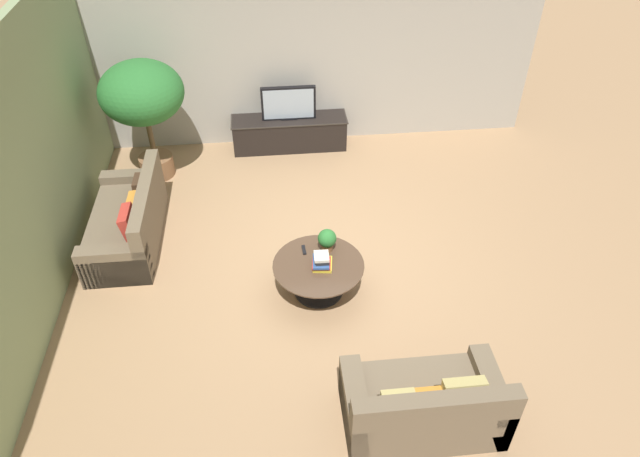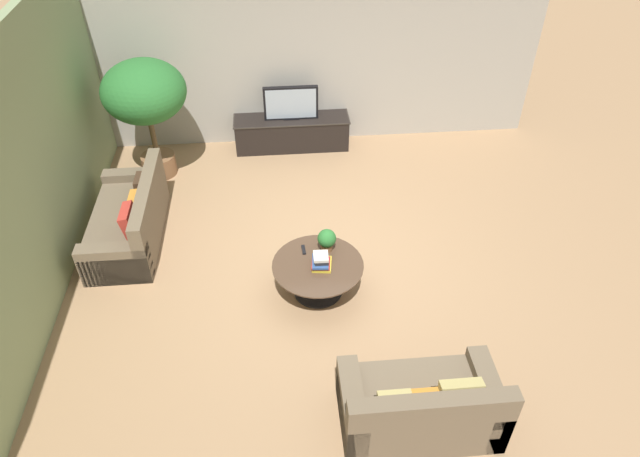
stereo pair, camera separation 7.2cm
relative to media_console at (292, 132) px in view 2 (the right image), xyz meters
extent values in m
plane|color=#9E7A56|center=(0.28, -2.94, -0.28)|extent=(24.00, 24.00, 0.00)
cube|color=#A39E93|center=(0.28, 0.32, 1.22)|extent=(7.40, 0.12, 3.00)
cube|color=gray|center=(-2.98, -2.74, 1.22)|extent=(0.12, 7.40, 3.00)
cube|color=black|center=(0.00, 0.00, -0.01)|extent=(1.84, 0.48, 0.53)
cube|color=#2D2823|center=(0.00, 0.00, 0.25)|extent=(1.87, 0.50, 0.02)
cube|color=black|center=(0.00, 0.00, 0.53)|extent=(0.86, 0.08, 0.55)
cube|color=#99A8B7|center=(0.00, -0.04, 0.53)|extent=(0.80, 0.00, 0.49)
cube|color=black|center=(0.00, 0.00, 0.27)|extent=(0.26, 0.13, 0.02)
cylinder|color=black|center=(0.13, -3.39, -0.27)|extent=(0.59, 0.59, 0.02)
cylinder|color=black|center=(0.13, -3.39, -0.06)|extent=(0.10, 0.10, 0.42)
cylinder|color=#4C3828|center=(0.13, -3.39, 0.15)|extent=(1.08, 1.08, 0.02)
cube|color=brown|center=(-2.31, -2.16, -0.07)|extent=(0.84, 1.82, 0.42)
cube|color=brown|center=(-1.97, -2.16, 0.35)|extent=(0.16, 1.82, 0.42)
cube|color=brown|center=(-2.31, -1.35, -0.01)|extent=(0.84, 0.20, 0.54)
cube|color=brown|center=(-2.31, -2.97, -0.01)|extent=(0.84, 0.20, 0.54)
cube|color=#422D1E|center=(-2.13, -1.76, 0.28)|extent=(0.13, 0.31, 0.29)
cube|color=orange|center=(-2.13, -2.16, 0.28)|extent=(0.14, 0.30, 0.28)
cube|color=#B23328|center=(-2.13, -2.57, 0.32)|extent=(0.18, 0.39, 0.37)
cube|color=brown|center=(0.94, -5.22, -0.07)|extent=(1.49, 0.84, 0.42)
cube|color=brown|center=(0.94, -5.56, 0.35)|extent=(1.49, 0.16, 0.42)
cube|color=brown|center=(1.58, -5.22, -0.01)|extent=(0.20, 0.84, 0.54)
cube|color=brown|center=(0.29, -5.22, -0.01)|extent=(0.20, 0.84, 0.54)
cube|color=tan|center=(1.24, -5.40, 0.32)|extent=(0.39, 0.19, 0.37)
cube|color=orange|center=(0.94, -5.40, 0.27)|extent=(0.29, 0.17, 0.28)
cube|color=tan|center=(0.64, -5.40, 0.28)|extent=(0.30, 0.16, 0.29)
cylinder|color=brown|center=(-2.09, -0.60, -0.12)|extent=(0.51, 0.51, 0.32)
cylinder|color=brown|center=(-2.09, -0.60, 0.35)|extent=(0.08, 0.08, 0.62)
ellipsoid|color=#286B2D|center=(-2.09, -0.60, 1.11)|extent=(1.20, 1.20, 0.88)
cylinder|color=brown|center=(0.26, -3.13, 0.20)|extent=(0.14, 0.14, 0.08)
sphere|color=#286B2D|center=(0.26, -3.13, 0.34)|extent=(0.22, 0.22, 0.22)
cube|color=gold|center=(0.18, -3.41, 0.18)|extent=(0.25, 0.29, 0.04)
cube|color=#A32823|center=(0.17, -3.42, 0.21)|extent=(0.24, 0.25, 0.02)
cube|color=#2D4C84|center=(0.16, -3.42, 0.24)|extent=(0.21, 0.28, 0.03)
cube|color=#232326|center=(0.17, -3.42, 0.27)|extent=(0.16, 0.18, 0.04)
cube|color=beige|center=(0.17, -3.41, 0.31)|extent=(0.18, 0.19, 0.04)
cube|color=black|center=(-0.01, -3.12, 0.17)|extent=(0.05, 0.16, 0.02)
camera|label=1|loc=(-0.35, -8.24, 4.71)|focal=32.00mm
camera|label=2|loc=(-0.28, -8.25, 4.71)|focal=32.00mm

